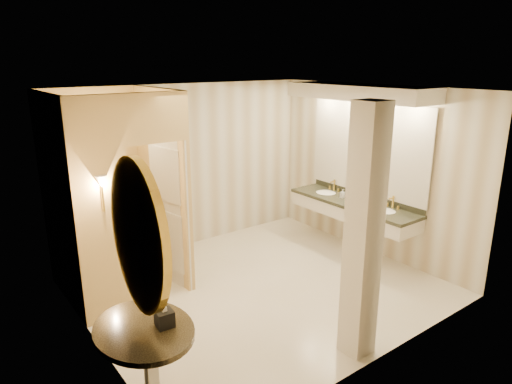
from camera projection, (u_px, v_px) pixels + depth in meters
floor at (260, 287)px, 6.37m from camera, size 4.50×4.50×0.00m
ceiling at (261, 90)px, 5.61m from camera, size 4.50×4.50×0.00m
wall_back at (187, 167)px, 7.52m from camera, size 4.50×0.02×2.70m
wall_front at (386, 242)px, 4.46m from camera, size 4.50×0.02×2.70m
wall_left at (88, 233)px, 4.68m from camera, size 0.02×4.00×2.70m
wall_right at (372, 171)px, 7.29m from camera, size 0.02×4.00×2.70m
toilet_closet at (150, 190)px, 6.08m from camera, size 1.50×1.55×2.70m
wall_sconce at (101, 183)px, 5.09m from camera, size 0.14×0.14×0.42m
vanity at (357, 155)px, 7.13m from camera, size 0.75×2.45×2.09m
console_shelf at (141, 277)px, 3.74m from camera, size 1.02×1.02×1.96m
pillar at (363, 235)px, 4.62m from camera, size 0.29×0.29×2.70m
tissue_box at (165, 318)px, 3.87m from camera, size 0.16×0.16×0.14m
toilet at (121, 251)px, 6.65m from camera, size 0.54×0.80×0.76m
soap_bottle_a at (342, 194)px, 7.47m from camera, size 0.07×0.08×0.14m
soap_bottle_b at (363, 201)px, 7.11m from camera, size 0.12×0.12×0.12m
soap_bottle_c at (351, 197)px, 7.19m from camera, size 0.08×0.08×0.19m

